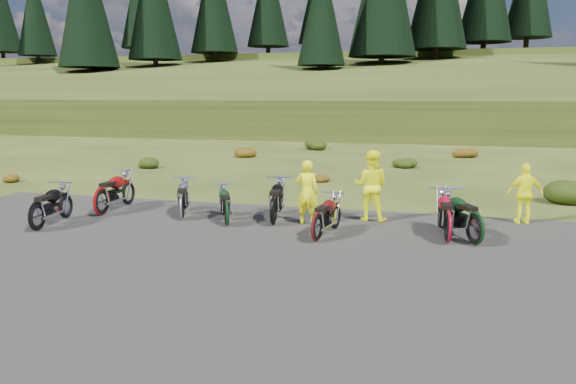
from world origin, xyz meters
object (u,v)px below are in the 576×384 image
(motorcycle_0, at_px, (38,232))
(motorcycle_3, at_px, (182,220))
(person_middle, at_px, (307,193))
(motorcycle_7, at_px, (474,246))

(motorcycle_0, height_order, motorcycle_3, motorcycle_0)
(motorcycle_0, bearing_deg, motorcycle_3, -61.55)
(motorcycle_3, relative_size, person_middle, 1.18)
(motorcycle_3, xyz_separation_m, motorcycle_7, (7.58, -0.69, 0.00))
(motorcycle_0, distance_m, person_middle, 6.88)
(motorcycle_3, distance_m, person_middle, 3.56)
(motorcycle_0, bearing_deg, motorcycle_7, -89.87)
(motorcycle_3, height_order, person_middle, person_middle)
(motorcycle_0, xyz_separation_m, person_middle, (6.35, 2.50, 0.85))
(motorcycle_7, bearing_deg, person_middle, 48.58)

